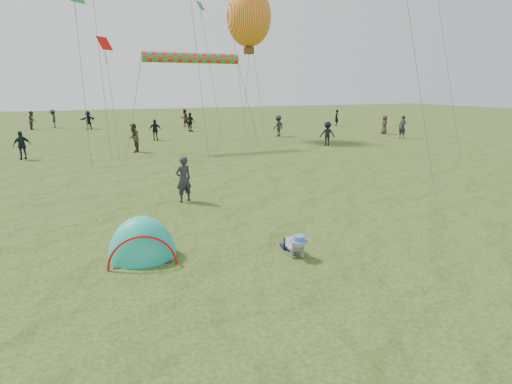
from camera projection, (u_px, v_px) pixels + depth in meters
name	position (u px, v px, depth m)	size (l,w,h in m)	color
ground	(288.00, 267.00, 9.19)	(140.00, 140.00, 0.00)	#233B0E
crawling_toddler	(295.00, 244.00, 9.79)	(0.55, 0.79, 0.60)	black
popup_tent	(143.00, 257.00, 9.74)	(1.61, 1.32, 2.08)	#16A59A
standing_adult	(184.00, 179.00, 14.23)	(0.60, 0.40, 1.65)	#24262D
crowd_person_1	(32.00, 120.00, 38.15)	(0.86, 0.67, 1.76)	#3F362B
crowd_person_2	(190.00, 122.00, 36.48)	(1.01, 0.42, 1.73)	black
crowd_person_3	(278.00, 126.00, 32.99)	(1.12, 0.64, 1.73)	#252429
crowd_person_4	(384.00, 125.00, 34.68)	(0.79, 0.51, 1.61)	#3F2C29
crowd_person_5	(88.00, 120.00, 38.61)	(1.62, 0.52, 1.75)	black
crowd_person_6	(402.00, 127.00, 31.78)	(0.65, 0.43, 1.79)	#232228
crowd_person_7	(184.00, 118.00, 40.63)	(0.87, 0.68, 1.79)	#382422
crowd_person_8	(155.00, 130.00, 30.54)	(0.94, 0.39, 1.60)	black
crowd_person_9	(53.00, 119.00, 39.76)	(1.16, 0.67, 1.80)	#272531
crowd_person_12	(336.00, 118.00, 41.80)	(0.61, 0.40, 1.68)	black
crowd_person_13	(134.00, 138.00, 25.02)	(0.87, 0.68, 1.79)	#3E3428
crowd_person_14	(22.00, 145.00, 22.52)	(0.95, 0.39, 1.61)	black
crowd_person_15	(327.00, 134.00, 27.91)	(1.07, 0.61, 1.65)	black
balloon_kite	(249.00, 21.00, 29.68)	(3.36, 3.36, 4.71)	gold
rainbow_tube_kite	(191.00, 58.00, 25.14)	(0.64, 0.64, 6.12)	red
diamond_kite_6	(104.00, 43.00, 24.78)	(0.94, 0.94, 0.00)	red
diamond_kite_9	(201.00, 6.00, 32.43)	(0.80, 0.80, 0.00)	#2D8848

